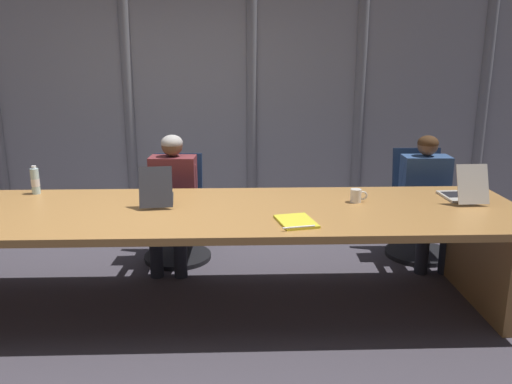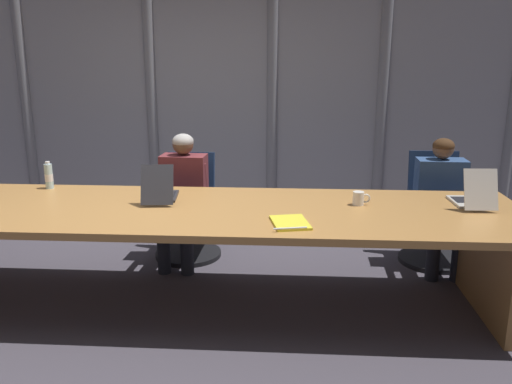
{
  "view_description": "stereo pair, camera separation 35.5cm",
  "coord_description": "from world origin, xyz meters",
  "px_view_note": "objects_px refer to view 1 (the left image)",
  "views": [
    {
      "loc": [
        0.57,
        -3.51,
        1.8
      ],
      "look_at": [
        0.69,
        0.08,
        0.85
      ],
      "focal_mm": 36.76,
      "sensor_mm": 36.0,
      "label": 1
    },
    {
      "loc": [
        0.92,
        -3.51,
        1.8
      ],
      "look_at": [
        0.69,
        0.08,
        0.85
      ],
      "focal_mm": 36.76,
      "sensor_mm": 36.0,
      "label": 2
    }
  ],
  "objects_px": {
    "laptop_left_mid": "(157,195)",
    "office_chair_center": "(419,217)",
    "person_left_mid": "(172,194)",
    "spiral_notepad": "(296,222)",
    "water_bottle_primary": "(35,181)",
    "office_chair_left_mid": "(177,221)",
    "coffee_mug_near": "(356,196)",
    "person_center": "(427,193)",
    "laptop_center": "(463,192)"
  },
  "relations": [
    {
      "from": "laptop_center",
      "to": "office_chair_center",
      "type": "xyz_separation_m",
      "value": [
        -0.01,
        0.83,
        -0.45
      ]
    },
    {
      "from": "laptop_left_mid",
      "to": "water_bottle_primary",
      "type": "relative_size",
      "value": 2.03
    },
    {
      "from": "water_bottle_primary",
      "to": "coffee_mug_near",
      "type": "relative_size",
      "value": 1.75
    },
    {
      "from": "person_left_mid",
      "to": "coffee_mug_near",
      "type": "bearing_deg",
      "value": 66.77
    },
    {
      "from": "person_left_mid",
      "to": "water_bottle_primary",
      "type": "relative_size",
      "value": 5.12
    },
    {
      "from": "laptop_left_mid",
      "to": "person_center",
      "type": "relative_size",
      "value": 0.4
    },
    {
      "from": "office_chair_center",
      "to": "water_bottle_primary",
      "type": "height_order",
      "value": "water_bottle_primary"
    },
    {
      "from": "laptop_center",
      "to": "person_left_mid",
      "type": "xyz_separation_m",
      "value": [
        -2.23,
        0.67,
        -0.17
      ]
    },
    {
      "from": "office_chair_center",
      "to": "person_left_mid",
      "type": "distance_m",
      "value": 2.25
    },
    {
      "from": "office_chair_left_mid",
      "to": "coffee_mug_near",
      "type": "bearing_deg",
      "value": 60.48
    },
    {
      "from": "spiral_notepad",
      "to": "person_left_mid",
      "type": "bearing_deg",
      "value": 116.43
    },
    {
      "from": "person_center",
      "to": "coffee_mug_near",
      "type": "distance_m",
      "value": 1.07
    },
    {
      "from": "water_bottle_primary",
      "to": "coffee_mug_near",
      "type": "distance_m",
      "value": 2.45
    },
    {
      "from": "person_center",
      "to": "spiral_notepad",
      "type": "xyz_separation_m",
      "value": [
        -1.28,
        -1.18,
        0.13
      ]
    },
    {
      "from": "laptop_center",
      "to": "person_center",
      "type": "relative_size",
      "value": 0.37
    },
    {
      "from": "person_left_mid",
      "to": "office_chair_left_mid",
      "type": "bearing_deg",
      "value": 177.46
    },
    {
      "from": "coffee_mug_near",
      "to": "laptop_left_mid",
      "type": "bearing_deg",
      "value": 178.36
    },
    {
      "from": "laptop_left_mid",
      "to": "office_chair_center",
      "type": "xyz_separation_m",
      "value": [
        2.25,
        0.83,
        -0.45
      ]
    },
    {
      "from": "laptop_left_mid",
      "to": "person_left_mid",
      "type": "height_order",
      "value": "person_left_mid"
    },
    {
      "from": "laptop_left_mid",
      "to": "spiral_notepad",
      "type": "bearing_deg",
      "value": -124.29
    },
    {
      "from": "office_chair_left_mid",
      "to": "water_bottle_primary",
      "type": "xyz_separation_m",
      "value": [
        -1.02,
        -0.54,
        0.51
      ]
    },
    {
      "from": "office_chair_left_mid",
      "to": "coffee_mug_near",
      "type": "distance_m",
      "value": 1.72
    },
    {
      "from": "office_chair_center",
      "to": "person_center",
      "type": "height_order",
      "value": "person_center"
    },
    {
      "from": "office_chair_center",
      "to": "office_chair_left_mid",
      "type": "bearing_deg",
      "value": -89.86
    },
    {
      "from": "office_chair_center",
      "to": "person_left_mid",
      "type": "height_order",
      "value": "person_left_mid"
    },
    {
      "from": "office_chair_left_mid",
      "to": "office_chair_center",
      "type": "xyz_separation_m",
      "value": [
        2.21,
        0.0,
        0.01
      ]
    },
    {
      "from": "spiral_notepad",
      "to": "coffee_mug_near",
      "type": "bearing_deg",
      "value": 31.49
    },
    {
      "from": "person_center",
      "to": "coffee_mug_near",
      "type": "bearing_deg",
      "value": -46.49
    },
    {
      "from": "coffee_mug_near",
      "to": "person_left_mid",
      "type": "bearing_deg",
      "value": 153.73
    },
    {
      "from": "laptop_center",
      "to": "person_left_mid",
      "type": "height_order",
      "value": "person_left_mid"
    },
    {
      "from": "laptop_left_mid",
      "to": "coffee_mug_near",
      "type": "bearing_deg",
      "value": -97.95
    },
    {
      "from": "laptop_left_mid",
      "to": "person_left_mid",
      "type": "xyz_separation_m",
      "value": [
        0.02,
        0.66,
        -0.17
      ]
    },
    {
      "from": "coffee_mug_near",
      "to": "spiral_notepad",
      "type": "height_order",
      "value": "coffee_mug_near"
    },
    {
      "from": "office_chair_center",
      "to": "water_bottle_primary",
      "type": "distance_m",
      "value": 3.3
    },
    {
      "from": "office_chair_left_mid",
      "to": "person_left_mid",
      "type": "xyz_separation_m",
      "value": [
        -0.02,
        -0.16,
        0.3
      ]
    },
    {
      "from": "office_chair_left_mid",
      "to": "water_bottle_primary",
      "type": "distance_m",
      "value": 1.26
    },
    {
      "from": "person_left_mid",
      "to": "water_bottle_primary",
      "type": "height_order",
      "value": "person_left_mid"
    },
    {
      "from": "person_center",
      "to": "coffee_mug_near",
      "type": "xyz_separation_m",
      "value": [
        -0.79,
        -0.71,
        0.17
      ]
    },
    {
      "from": "office_chair_center",
      "to": "spiral_notepad",
      "type": "xyz_separation_m",
      "value": [
        -1.28,
        -1.34,
        0.4
      ]
    },
    {
      "from": "laptop_left_mid",
      "to": "office_chair_center",
      "type": "height_order",
      "value": "laptop_left_mid"
    },
    {
      "from": "office_chair_left_mid",
      "to": "spiral_notepad",
      "type": "distance_m",
      "value": 1.67
    },
    {
      "from": "office_chair_center",
      "to": "water_bottle_primary",
      "type": "bearing_deg",
      "value": -80.4
    },
    {
      "from": "person_left_mid",
      "to": "spiral_notepad",
      "type": "height_order",
      "value": "person_left_mid"
    },
    {
      "from": "office_chair_left_mid",
      "to": "spiral_notepad",
      "type": "xyz_separation_m",
      "value": [
        0.92,
        -1.33,
        0.42
      ]
    },
    {
      "from": "office_chair_left_mid",
      "to": "person_left_mid",
      "type": "height_order",
      "value": "person_left_mid"
    },
    {
      "from": "laptop_center",
      "to": "office_chair_left_mid",
      "type": "relative_size",
      "value": 0.45
    },
    {
      "from": "laptop_left_mid",
      "to": "office_chair_center",
      "type": "relative_size",
      "value": 0.47
    },
    {
      "from": "person_left_mid",
      "to": "water_bottle_primary",
      "type": "bearing_deg",
      "value": -66.12
    },
    {
      "from": "water_bottle_primary",
      "to": "spiral_notepad",
      "type": "xyz_separation_m",
      "value": [
        1.94,
        -0.79,
        -0.09
      ]
    },
    {
      "from": "office_chair_center",
      "to": "person_center",
      "type": "relative_size",
      "value": 0.86
    }
  ]
}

